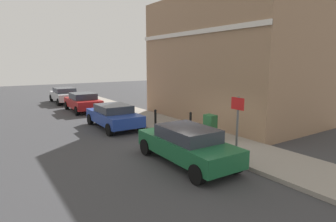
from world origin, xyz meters
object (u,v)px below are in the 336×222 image
object	(u,v)px
car_blue	(114,115)
car_silver	(64,95)
utility_cabinet	(210,128)
street_sign	(237,118)
bollard_far_kerb	(155,118)
car_green	(187,144)
car_red	(83,102)
bollard_near_cabinet	(190,121)

from	to	relation	value
car_blue	car_silver	bearing A→B (deg)	-0.02
utility_cabinet	street_sign	distance (m)	2.83
utility_cabinet	bollard_far_kerb	world-z (taller)	utility_cabinet
car_green	street_sign	distance (m)	2.06
car_red	bollard_far_kerb	size ratio (longest dim) A/B	3.86
bollard_near_cabinet	utility_cabinet	bearing A→B (deg)	-93.65
car_green	bollard_near_cabinet	distance (m)	4.09
utility_cabinet	street_sign	xyz separation A→B (m)	(-0.97, -2.47, 0.98)
bollard_near_cabinet	bollard_far_kerb	distance (m)	1.97
car_silver	bollard_near_cabinet	xyz separation A→B (m)	(2.43, -15.36, -0.03)
utility_cabinet	bollard_near_cabinet	world-z (taller)	utility_cabinet
utility_cabinet	car_red	bearing A→B (deg)	101.28
car_silver	street_sign	world-z (taller)	street_sign
bollard_near_cabinet	car_silver	bearing A→B (deg)	98.97
car_silver	bollard_far_kerb	distance (m)	13.79
car_blue	car_red	distance (m)	6.35
car_red	bollard_near_cabinet	xyz separation A→B (m)	(2.40, -9.97, -0.03)
car_blue	car_silver	xyz separation A→B (m)	(0.19, 11.73, 0.03)
car_silver	bollard_far_kerb	bearing A→B (deg)	-173.03
car_blue	bollard_far_kerb	distance (m)	2.51
car_blue	bollard_far_kerb	xyz separation A→B (m)	(1.53, -1.99, -0.00)
car_green	bollard_near_cabinet	world-z (taller)	car_green
car_blue	bollard_near_cabinet	distance (m)	4.48
car_blue	car_silver	world-z (taller)	car_silver
car_red	car_silver	size ratio (longest dim) A/B	0.90
car_blue	utility_cabinet	size ratio (longest dim) A/B	3.66
car_red	bollard_far_kerb	distance (m)	8.44
car_silver	utility_cabinet	world-z (taller)	car_silver
car_green	car_red	bearing A→B (deg)	0.26
street_sign	car_red	bearing A→B (deg)	95.44
car_red	street_sign	xyz separation A→B (m)	(1.33, -14.01, 0.92)
car_blue	utility_cabinet	bearing A→B (deg)	-153.26
car_silver	car_green	bearing A→B (deg)	-179.30
car_silver	bollard_near_cabinet	distance (m)	15.56
car_blue	bollard_near_cabinet	bearing A→B (deg)	-143.31
street_sign	car_silver	bearing A→B (deg)	94.00
car_silver	utility_cabinet	distance (m)	17.09
bollard_far_kerb	bollard_near_cabinet	bearing A→B (deg)	-56.45
car_red	street_sign	bearing A→B (deg)	-173.87
utility_cabinet	street_sign	world-z (taller)	street_sign
car_red	bollard_near_cabinet	world-z (taller)	car_red
car_blue	street_sign	size ratio (longest dim) A/B	1.83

